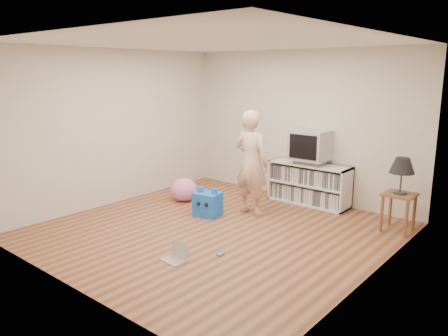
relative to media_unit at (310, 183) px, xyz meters
name	(u,v)px	position (x,y,z in m)	size (l,w,h in m)	color
ground	(216,230)	(-0.36, -2.04, -0.35)	(4.50, 4.50, 0.00)	brown
walls	(216,141)	(-0.36, -2.04, 0.95)	(4.52, 4.52, 2.60)	beige
ceiling	(215,42)	(-0.36, -2.04, 2.25)	(4.50, 4.50, 0.01)	white
media_unit	(310,183)	(0.00, 0.00, 0.00)	(1.40, 0.45, 0.70)	white
dvd_deck	(310,162)	(0.00, -0.02, 0.39)	(0.45, 0.35, 0.07)	gray
crt_tv	(311,145)	(0.00, -0.02, 0.67)	(0.60, 0.53, 0.50)	#A9A9AF
side_table	(399,203)	(1.63, -0.39, 0.07)	(0.42, 0.42, 0.55)	brown
table_lamp	(402,166)	(1.63, -0.39, 0.59)	(0.34, 0.34, 0.52)	#333333
person	(252,163)	(-0.44, -1.09, 0.48)	(0.60, 0.40, 1.66)	beige
laptop	(177,255)	(-0.06, -3.10, -0.29)	(0.32, 0.26, 0.21)	silver
playing_cards	(220,254)	(0.25, -2.66, -0.34)	(0.07, 0.09, 0.02)	#486DC1
plush_blue	(208,204)	(-0.89, -1.62, -0.16)	(0.44, 0.39, 0.45)	blue
plush_pink	(184,189)	(-1.76, -1.28, -0.15)	(0.47, 0.47, 0.40)	pink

